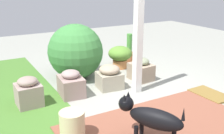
% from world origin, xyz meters
% --- Properties ---
extents(ground_plane, '(12.00, 12.00, 0.00)m').
position_xyz_m(ground_plane, '(0.00, 0.00, 0.00)').
color(ground_plane, gray).
extents(porch_pillar, '(0.12, 0.12, 2.10)m').
position_xyz_m(porch_pillar, '(0.21, -0.15, 1.05)').
color(porch_pillar, white).
rests_on(porch_pillar, ground).
extents(stone_planter_nearest, '(0.46, 0.37, 0.42)m').
position_xyz_m(stone_planter_nearest, '(0.64, -0.54, 0.19)').
color(stone_planter_nearest, gray).
rests_on(stone_planter_nearest, ground).
extents(stone_planter_near, '(0.41, 0.43, 0.41)m').
position_xyz_m(stone_planter_near, '(0.57, 0.16, 0.20)').
color(stone_planter_near, '#9E9781').
rests_on(stone_planter_near, ground).
extents(stone_planter_mid, '(0.49, 0.40, 0.42)m').
position_xyz_m(stone_planter_mid, '(0.60, 0.84, 0.19)').
color(stone_planter_mid, gray).
rests_on(stone_planter_mid, ground).
extents(stone_planter_far, '(0.37, 0.36, 0.44)m').
position_xyz_m(stone_planter_far, '(0.57, 1.51, 0.21)').
color(stone_planter_far, gray).
rests_on(stone_planter_far, ground).
extents(round_shrub, '(1.01, 1.01, 1.01)m').
position_xyz_m(round_shrub, '(1.33, 0.45, 0.51)').
color(round_shrub, '#3B7E3B').
rests_on(round_shrub, ground).
extents(terracotta_pot_tall, '(0.21, 0.21, 0.63)m').
position_xyz_m(terracotta_pot_tall, '(1.72, -0.99, 0.22)').
color(terracotta_pot_tall, '#B0653A').
rests_on(terracotta_pot_tall, ground).
extents(terracotta_pot_broad, '(0.49, 0.49, 0.46)m').
position_xyz_m(terracotta_pot_broad, '(1.42, -0.56, 0.27)').
color(terracotta_pot_broad, '#C87843').
rests_on(terracotta_pot_broad, ground).
extents(dog, '(0.74, 0.52, 0.54)m').
position_xyz_m(dog, '(-1.07, 0.54, 0.31)').
color(dog, black).
rests_on(dog, ground).
extents(ceramic_urn, '(0.29, 0.29, 0.34)m').
position_xyz_m(ceramic_urn, '(-0.57, 1.29, 0.17)').
color(ceramic_urn, beige).
rests_on(ceramic_urn, ground).
extents(doormat, '(0.63, 0.40, 0.03)m').
position_xyz_m(doormat, '(-0.50, -1.09, 0.01)').
color(doormat, olive).
rests_on(doormat, ground).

